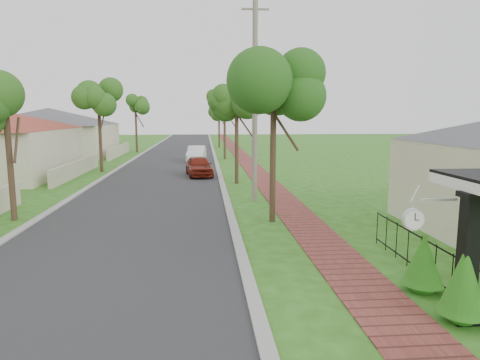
{
  "coord_description": "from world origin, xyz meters",
  "views": [
    {
      "loc": [
        -0.36,
        -8.32,
        3.91
      ],
      "look_at": [
        0.97,
        7.48,
        1.5
      ],
      "focal_mm": 32.0,
      "sensor_mm": 36.0,
      "label": 1
    }
  ],
  "objects_px": {
    "parked_car_red": "(199,166)",
    "near_tree": "(274,95)",
    "parked_car_white": "(197,154)",
    "station_clock": "(415,218)",
    "porch_post": "(467,265)",
    "utility_pole": "(255,102)"
  },
  "relations": [
    {
      "from": "parked_car_red",
      "to": "station_clock",
      "type": "bearing_deg",
      "value": -85.23
    },
    {
      "from": "porch_post",
      "to": "parked_car_white",
      "type": "bearing_deg",
      "value": 100.85
    },
    {
      "from": "parked_car_white",
      "to": "utility_pole",
      "type": "distance_m",
      "value": 17.73
    },
    {
      "from": "porch_post",
      "to": "utility_pole",
      "type": "distance_m",
      "value": 12.62
    },
    {
      "from": "parked_car_red",
      "to": "utility_pole",
      "type": "height_order",
      "value": "utility_pole"
    },
    {
      "from": "porch_post",
      "to": "station_clock",
      "type": "relative_size",
      "value": 2.36
    },
    {
      "from": "near_tree",
      "to": "utility_pole",
      "type": "distance_m",
      "value": 3.89
    },
    {
      "from": "near_tree",
      "to": "porch_post",
      "type": "bearing_deg",
      "value": -73.19
    },
    {
      "from": "parked_car_red",
      "to": "near_tree",
      "type": "relative_size",
      "value": 0.65
    },
    {
      "from": "parked_car_red",
      "to": "parked_car_white",
      "type": "xyz_separation_m",
      "value": [
        -0.3,
        8.67,
        0.02
      ]
    },
    {
      "from": "parked_car_red",
      "to": "station_clock",
      "type": "relative_size",
      "value": 3.53
    },
    {
      "from": "porch_post",
      "to": "utility_pole",
      "type": "bearing_deg",
      "value": 102.47
    },
    {
      "from": "porch_post",
      "to": "near_tree",
      "type": "xyz_separation_m",
      "value": [
        -2.42,
        8.0,
        3.49
      ]
    },
    {
      "from": "parked_car_white",
      "to": "utility_pole",
      "type": "bearing_deg",
      "value": -76.0
    },
    {
      "from": "parked_car_white",
      "to": "near_tree",
      "type": "xyz_separation_m",
      "value": [
        3.13,
        -20.94,
        3.95
      ]
    },
    {
      "from": "parked_car_white",
      "to": "station_clock",
      "type": "height_order",
      "value": "station_clock"
    },
    {
      "from": "porch_post",
      "to": "parked_car_red",
      "type": "relative_size",
      "value": 0.67
    },
    {
      "from": "near_tree",
      "to": "parked_car_red",
      "type": "bearing_deg",
      "value": 103.01
    },
    {
      "from": "parked_car_white",
      "to": "near_tree",
      "type": "distance_m",
      "value": 21.54
    },
    {
      "from": "station_clock",
      "to": "parked_car_red",
      "type": "bearing_deg",
      "value": 102.46
    },
    {
      "from": "parked_car_white",
      "to": "near_tree",
      "type": "relative_size",
      "value": 0.69
    },
    {
      "from": "near_tree",
      "to": "station_clock",
      "type": "bearing_deg",
      "value": -78.45
    }
  ]
}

